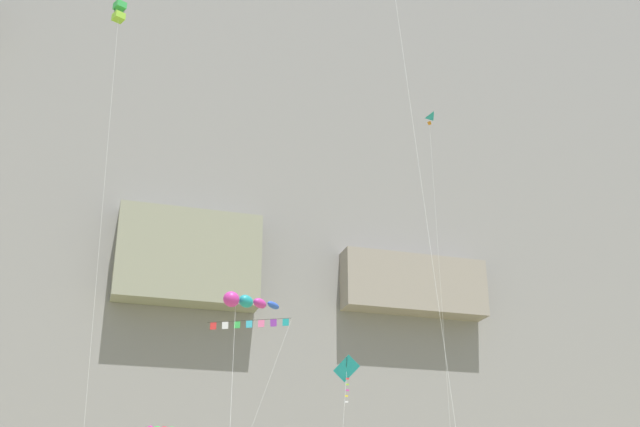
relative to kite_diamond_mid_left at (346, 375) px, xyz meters
The scene contains 6 objects.
cliff_face 36.99m from the kite_diamond_mid_left, 107.63° to the left, with size 180.00×33.99×66.53m.
kite_diamond_mid_left is the anchor object (origin of this frame).
kite_banner_far_right 6.96m from the kite_diamond_mid_left, behind, with size 5.45×4.08×14.99m.
kite_box_upper_mid 26.24m from the kite_diamond_mid_left, 152.51° to the right, with size 1.20×1.74×31.16m.
kite_windsock_high_center 15.80m from the kite_diamond_mid_left, 126.38° to the right, with size 3.45×6.06×13.00m.
kite_delta_low_right 19.59m from the kite_diamond_mid_left, 11.89° to the left, with size 1.11×1.95×32.62m.
Camera 1 is at (-7.35, -10.99, 2.03)m, focal length 44.59 mm.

